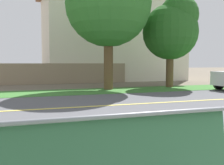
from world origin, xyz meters
name	(u,v)px	position (x,y,z in m)	size (l,w,h in m)	color
ground_plane	(80,101)	(0.00, 8.00, 0.00)	(140.00, 140.00, 0.00)	#665B4C
curb_edge	(151,140)	(0.00, 2.35, 0.06)	(44.00, 0.30, 0.11)	#ADA89E
street_asphalt	(90,107)	(0.00, 6.50, 0.00)	(52.00, 8.00, 0.01)	#515156
road_centre_line	(90,106)	(0.00, 6.50, 0.01)	(48.00, 0.14, 0.01)	#E0CC4C
far_verge_grass	(66,92)	(0.00, 11.06, 0.01)	(48.00, 2.80, 0.02)	#38702D
shade_tree_left	(172,28)	(6.34, 11.88, 3.45)	(3.22, 3.22, 5.32)	brown
garden_wall	(34,74)	(-1.24, 16.73, 0.70)	(13.00, 0.36, 1.40)	gray
house_across_street	(112,35)	(5.39, 19.93, 3.80)	(12.01, 6.91, 7.50)	beige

